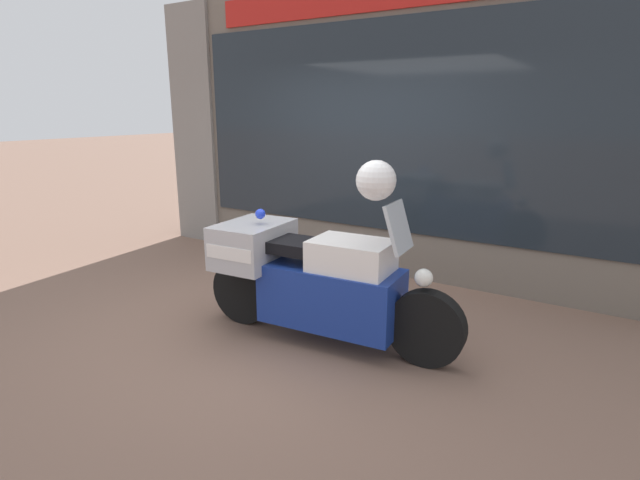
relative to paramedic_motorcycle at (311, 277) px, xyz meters
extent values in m
plane|color=#7A5B4C|center=(-0.48, 0.14, -0.55)|extent=(60.00, 60.00, 0.00)
cube|color=#6B6056|center=(-0.48, 2.14, 1.12)|extent=(6.43, 0.40, 3.34)
cube|color=gray|center=(-3.31, 2.16, 1.12)|extent=(0.78, 0.55, 3.34)
cube|color=#1E262D|center=(-0.13, 1.92, 1.17)|extent=(5.42, 0.02, 2.34)
cube|color=slate|center=(-0.17, 2.15, -0.28)|extent=(5.20, 0.30, 0.55)
cube|color=silver|center=(-0.17, 2.29, 0.60)|extent=(5.20, 0.02, 1.25)
cube|color=beige|center=(-0.17, 2.15, 1.22)|extent=(5.20, 0.30, 0.02)
cube|color=navy|center=(-2.14, 2.15, 1.26)|extent=(0.18, 0.04, 0.06)
cube|color=#B7B2A8|center=(-1.16, 2.15, 1.26)|extent=(0.18, 0.04, 0.06)
cube|color=black|center=(-0.17, 2.15, 1.26)|extent=(0.18, 0.04, 0.06)
cube|color=#C68E19|center=(0.81, 2.15, 1.26)|extent=(0.18, 0.04, 0.06)
cube|color=maroon|center=(1.80, 2.15, 1.26)|extent=(0.18, 0.04, 0.06)
cube|color=yellow|center=(-1.39, 2.08, 0.13)|extent=(0.19, 0.03, 0.27)
cube|color=red|center=(1.05, 2.08, 0.13)|extent=(0.19, 0.03, 0.27)
cylinder|color=black|center=(1.01, 0.08, -0.25)|extent=(0.61, 0.19, 0.60)
cylinder|color=black|center=(-0.72, -0.05, -0.25)|extent=(0.61, 0.19, 0.60)
cube|color=navy|center=(0.19, 0.01, -0.13)|extent=(1.21, 0.58, 0.50)
cube|color=white|center=(0.37, 0.03, 0.23)|extent=(0.67, 0.50, 0.28)
cube|color=black|center=(-0.08, -0.01, 0.26)|extent=(0.71, 0.42, 0.10)
cube|color=#B7B7BC|center=(-0.59, -0.04, 0.22)|extent=(0.56, 0.74, 0.38)
cube|color=white|center=(-0.59, -0.04, 0.22)|extent=(0.51, 0.75, 0.11)
cube|color=#B2BCC6|center=(0.75, 0.06, 0.52)|extent=(0.17, 0.36, 0.38)
sphere|color=white|center=(0.96, 0.07, 0.15)|extent=(0.14, 0.14, 0.14)
sphere|color=blue|center=(-0.50, -0.04, 0.50)|extent=(0.09, 0.09, 0.09)
sphere|color=white|center=(0.56, 0.04, 0.86)|extent=(0.31, 0.31, 0.31)
camera|label=1|loc=(2.21, -3.34, 1.38)|focal=28.00mm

